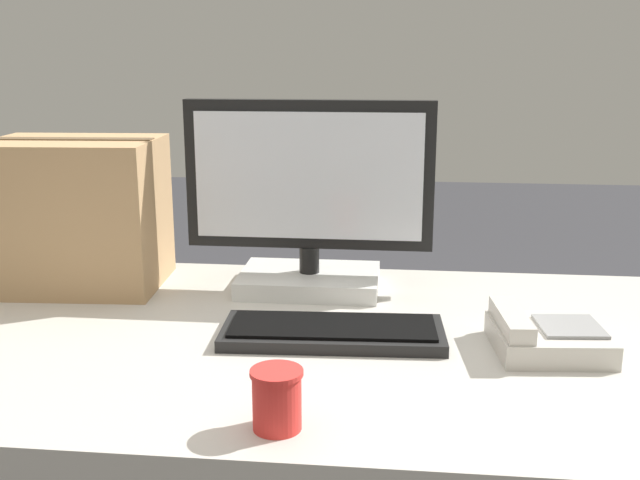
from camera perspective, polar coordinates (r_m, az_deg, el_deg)
monitor at (r=1.63m, az=-0.84°, el=2.32°), size 0.54×0.21×0.42m
keyboard at (r=1.39m, az=0.98°, el=-7.00°), size 0.42×0.19×0.03m
desk_phone at (r=1.39m, az=16.75°, el=-7.02°), size 0.21×0.20×0.07m
paper_cup_left at (r=1.07m, az=-3.30°, el=-12.01°), size 0.07×0.07×0.09m
cardboard_box at (r=1.75m, az=-18.03°, el=1.94°), size 0.38×0.29×0.33m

